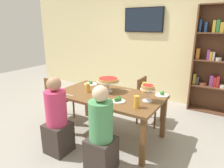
% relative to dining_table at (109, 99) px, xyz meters
% --- Properties ---
extents(ground_plane, '(12.00, 12.00, 0.00)m').
position_rel_dining_table_xyz_m(ground_plane, '(0.00, 0.00, -0.66)').
color(ground_plane, gray).
extents(rear_partition, '(8.00, 0.12, 2.80)m').
position_rel_dining_table_xyz_m(rear_partition, '(0.00, 2.20, 0.74)').
color(rear_partition, beige).
rests_on(rear_partition, ground_plane).
extents(dining_table, '(1.71, 0.96, 0.74)m').
position_rel_dining_table_xyz_m(dining_table, '(0.00, 0.00, 0.00)').
color(dining_table, brown).
rests_on(dining_table, ground_plane).
extents(bookshelf, '(1.11, 0.30, 2.21)m').
position_rel_dining_table_xyz_m(bookshelf, '(1.43, 2.02, 0.47)').
color(bookshelf, brown).
rests_on(bookshelf, ground_plane).
extents(television, '(0.98, 0.05, 0.57)m').
position_rel_dining_table_xyz_m(television, '(-0.35, 2.11, 1.27)').
color(television, black).
extents(diner_near_right, '(0.34, 0.34, 1.15)m').
position_rel_dining_table_xyz_m(diner_near_right, '(0.37, -0.76, -0.16)').
color(diner_near_right, '#382D28').
rests_on(diner_near_right, ground_plane).
extents(diner_near_left, '(0.34, 0.34, 1.15)m').
position_rel_dining_table_xyz_m(diner_near_left, '(-0.39, -0.77, -0.16)').
color(diner_near_left, '#382D28').
rests_on(diner_near_left, ground_plane).
extents(chair_head_west, '(0.40, 0.40, 0.87)m').
position_rel_dining_table_xyz_m(chair_head_west, '(-1.14, -0.05, -0.17)').
color(chair_head_west, brown).
rests_on(chair_head_west, ground_plane).
extents(chair_far_right, '(0.40, 0.40, 0.87)m').
position_rel_dining_table_xyz_m(chair_far_right, '(0.34, 0.80, -0.17)').
color(chair_far_right, brown).
rests_on(chair_far_right, ground_plane).
extents(deep_dish_pizza_stand, '(0.38, 0.38, 0.23)m').
position_rel_dining_table_xyz_m(deep_dish_pizza_stand, '(-0.09, 0.12, 0.28)').
color(deep_dish_pizza_stand, silver).
rests_on(deep_dish_pizza_stand, dining_table).
extents(personal_pizza_stand, '(0.22, 0.22, 0.25)m').
position_rel_dining_table_xyz_m(personal_pizza_stand, '(0.64, 0.04, 0.27)').
color(personal_pizza_stand, silver).
rests_on(personal_pizza_stand, dining_table).
extents(salad_plate_near_diner, '(0.21, 0.21, 0.07)m').
position_rel_dining_table_xyz_m(salad_plate_near_diner, '(0.75, 0.40, 0.11)').
color(salad_plate_near_diner, white).
rests_on(salad_plate_near_diner, dining_table).
extents(salad_plate_far_diner, '(0.21, 0.21, 0.07)m').
position_rel_dining_table_xyz_m(salad_plate_far_diner, '(0.29, -0.19, 0.11)').
color(salad_plate_far_diner, white).
rests_on(salad_plate_far_diner, dining_table).
extents(salad_plate_spare, '(0.24, 0.24, 0.07)m').
position_rel_dining_table_xyz_m(salad_plate_spare, '(-0.59, 0.29, 0.10)').
color(salad_plate_spare, white).
rests_on(salad_plate_spare, dining_table).
extents(beer_glass_amber_tall, '(0.07, 0.07, 0.15)m').
position_rel_dining_table_xyz_m(beer_glass_amber_tall, '(-0.36, -0.08, 0.16)').
color(beer_glass_amber_tall, gold).
rests_on(beer_glass_amber_tall, dining_table).
extents(beer_glass_amber_short, '(0.08, 0.08, 0.17)m').
position_rel_dining_table_xyz_m(beer_glass_amber_short, '(0.61, -0.25, 0.17)').
color(beer_glass_amber_short, gold).
rests_on(beer_glass_amber_short, dining_table).
extents(beer_glass_amber_spare, '(0.08, 0.08, 0.17)m').
position_rel_dining_table_xyz_m(beer_glass_amber_spare, '(0.44, 0.41, 0.17)').
color(beer_glass_amber_spare, gold).
rests_on(beer_glass_amber_spare, dining_table).
extents(water_glass_clear_near, '(0.07, 0.07, 0.11)m').
position_rel_dining_table_xyz_m(water_glass_clear_near, '(0.05, -0.24, 0.14)').
color(water_glass_clear_near, white).
rests_on(water_glass_clear_near, dining_table).
extents(water_glass_clear_far, '(0.07, 0.07, 0.10)m').
position_rel_dining_table_xyz_m(water_glass_clear_far, '(-0.35, 0.35, 0.13)').
color(water_glass_clear_far, white).
rests_on(water_glass_clear_far, dining_table).
extents(cutlery_fork_near, '(0.18, 0.02, 0.00)m').
position_rel_dining_table_xyz_m(cutlery_fork_near, '(-0.53, -0.36, 0.09)').
color(cutlery_fork_near, silver).
rests_on(cutlery_fork_near, dining_table).
extents(cutlery_knife_near, '(0.17, 0.08, 0.00)m').
position_rel_dining_table_xyz_m(cutlery_knife_near, '(0.12, 0.35, 0.09)').
color(cutlery_knife_near, silver).
rests_on(cutlery_knife_near, dining_table).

